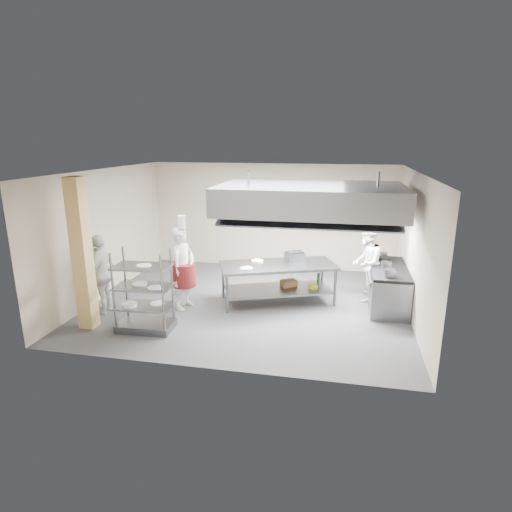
% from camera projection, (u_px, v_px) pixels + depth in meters
% --- Properties ---
extents(floor, '(7.00, 7.00, 0.00)m').
position_uv_depth(floor, '(250.00, 303.00, 9.90)').
color(floor, '#2B2B2D').
rests_on(floor, ground).
extents(ceiling, '(7.00, 7.00, 0.00)m').
position_uv_depth(ceiling, '(249.00, 171.00, 9.10)').
color(ceiling, silver).
rests_on(ceiling, wall_back).
extents(wall_back, '(7.00, 0.00, 7.00)m').
position_uv_depth(wall_back, '(272.00, 216.00, 12.33)').
color(wall_back, '#BBAB94').
rests_on(wall_back, ground).
extents(wall_left, '(0.00, 6.00, 6.00)m').
position_uv_depth(wall_left, '(106.00, 233.00, 10.17)').
color(wall_left, '#BBAB94').
rests_on(wall_left, ground).
extents(wall_right, '(0.00, 6.00, 6.00)m').
position_uv_depth(wall_right, '(415.00, 247.00, 8.82)').
color(wall_right, '#BBAB94').
rests_on(wall_right, ground).
extents(column, '(0.30, 0.30, 3.00)m').
position_uv_depth(column, '(82.00, 255.00, 8.26)').
color(column, '#DEBA72').
rests_on(column, floor).
extents(exhaust_hood, '(4.00, 2.50, 0.60)m').
position_uv_depth(exhaust_hood, '(311.00, 198.00, 9.39)').
color(exhaust_hood, slate).
rests_on(exhaust_hood, ceiling).
extents(hood_strip_a, '(1.60, 0.12, 0.04)m').
position_uv_depth(hood_strip_a, '(270.00, 212.00, 9.64)').
color(hood_strip_a, white).
rests_on(hood_strip_a, exhaust_hood).
extents(hood_strip_b, '(1.60, 0.12, 0.04)m').
position_uv_depth(hood_strip_b, '(352.00, 214.00, 9.30)').
color(hood_strip_b, white).
rests_on(hood_strip_b, exhaust_hood).
extents(wall_shelf, '(1.50, 0.28, 0.04)m').
position_uv_depth(wall_shelf, '(335.00, 220.00, 11.83)').
color(wall_shelf, slate).
rests_on(wall_shelf, wall_back).
extents(island, '(2.81, 1.95, 0.91)m').
position_uv_depth(island, '(278.00, 283.00, 9.84)').
color(island, gray).
rests_on(island, floor).
extents(island_worktop, '(2.81, 1.95, 0.06)m').
position_uv_depth(island_worktop, '(278.00, 265.00, 9.73)').
color(island_worktop, slate).
rests_on(island_worktop, island).
extents(island_undershelf, '(2.58, 1.77, 0.04)m').
position_uv_depth(island_undershelf, '(278.00, 289.00, 9.88)').
color(island_undershelf, slate).
rests_on(island_undershelf, island).
extents(pass_rack, '(1.11, 0.68, 1.62)m').
position_uv_depth(pass_rack, '(144.00, 291.00, 8.31)').
color(pass_rack, gray).
rests_on(pass_rack, floor).
extents(cooking_range, '(0.80, 2.00, 0.84)m').
position_uv_depth(cooking_range, '(387.00, 287.00, 9.66)').
color(cooking_range, slate).
rests_on(cooking_range, floor).
extents(range_top, '(0.78, 1.96, 0.06)m').
position_uv_depth(range_top, '(389.00, 268.00, 9.54)').
color(range_top, black).
rests_on(range_top, cooking_range).
extents(chef_head, '(0.59, 0.75, 1.83)m').
position_uv_depth(chef_head, '(183.00, 269.00, 9.39)').
color(chef_head, white).
rests_on(chef_head, floor).
extents(chef_line, '(0.82, 0.97, 1.77)m').
position_uv_depth(chef_line, '(366.00, 263.00, 9.88)').
color(chef_line, silver).
rests_on(chef_line, floor).
extents(chef_plating, '(0.49, 1.04, 1.74)m').
position_uv_depth(chef_plating, '(102.00, 274.00, 9.17)').
color(chef_plating, silver).
rests_on(chef_plating, floor).
extents(griddle, '(0.51, 0.48, 0.20)m').
position_uv_depth(griddle, '(295.00, 257.00, 9.97)').
color(griddle, slate).
rests_on(griddle, island_worktop).
extents(wicker_basket, '(0.43, 0.40, 0.15)m').
position_uv_depth(wicker_basket, '(289.00, 283.00, 10.02)').
color(wicker_basket, brown).
rests_on(wicker_basket, island_undershelf).
extents(stockpot, '(0.23, 0.23, 0.16)m').
position_uv_depth(stockpot, '(386.00, 265.00, 9.39)').
color(stockpot, gray).
rests_on(stockpot, range_top).
extents(plate_stack, '(0.28, 0.28, 0.05)m').
position_uv_depth(plate_stack, '(145.00, 305.00, 8.39)').
color(plate_stack, white).
rests_on(plate_stack, pass_rack).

